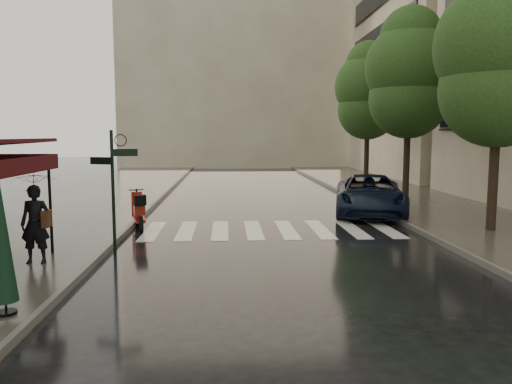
{
  "coord_description": "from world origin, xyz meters",
  "views": [
    {
      "loc": [
        1.61,
        -9.45,
        2.98
      ],
      "look_at": [
        2.43,
        4.32,
        1.4
      ],
      "focal_mm": 35.0,
      "sensor_mm": 36.0,
      "label": 1
    }
  ],
  "objects": [
    {
      "name": "ground",
      "position": [
        0.0,
        0.0,
        0.0
      ],
      "size": [
        120.0,
        120.0,
        0.0
      ],
      "primitive_type": "plane",
      "color": "black",
      "rests_on": "ground"
    },
    {
      "name": "backdrop_building",
      "position": [
        3.0,
        38.0,
        10.0
      ],
      "size": [
        22.0,
        6.0,
        20.0
      ],
      "primitive_type": "cube",
      "color": "gray",
      "rests_on": "ground"
    },
    {
      "name": "sidewalk_near",
      "position": [
        -4.5,
        12.0,
        0.06
      ],
      "size": [
        6.0,
        60.0,
        0.12
      ],
      "primitive_type": "cube",
      "color": "#38332D",
      "rests_on": "ground"
    },
    {
      "name": "tree_far",
      "position": [
        9.7,
        19.0,
        5.46
      ],
      "size": [
        3.8,
        3.8,
        8.16
      ],
      "color": "black",
      "rests_on": "sidewalk_far"
    },
    {
      "name": "tree_mid",
      "position": [
        9.5,
        12.0,
        5.59
      ],
      "size": [
        3.8,
        3.8,
        8.34
      ],
      "color": "black",
      "rests_on": "sidewalk_far"
    },
    {
      "name": "crosswalk",
      "position": [
        2.98,
        6.0,
        0.01
      ],
      "size": [
        7.85,
        3.2,
        0.01
      ],
      "color": "silver",
      "rests_on": "ground"
    },
    {
      "name": "haussmann_far",
      "position": [
        16.5,
        26.0,
        9.25
      ],
      "size": [
        8.0,
        16.0,
        18.5
      ],
      "primitive_type": "cube",
      "color": "gray",
      "rests_on": "ground"
    },
    {
      "name": "signpost",
      "position": [
        -1.19,
        3.0,
        1.83
      ],
      "size": [
        1.17,
        0.29,
        3.1
      ],
      "color": "black",
      "rests_on": "ground"
    },
    {
      "name": "parked_car",
      "position": [
        7.0,
        8.94,
        0.74
      ],
      "size": [
        3.61,
        5.75,
        1.48
      ],
      "primitive_type": "imported",
      "rotation": [
        0.0,
        0.0,
        -0.23
      ],
      "color": "black",
      "rests_on": "ground"
    },
    {
      "name": "scooter",
      "position": [
        -1.18,
        6.34,
        0.56
      ],
      "size": [
        0.77,
        1.8,
        1.21
      ],
      "rotation": [
        0.0,
        0.0,
        0.27
      ],
      "color": "black",
      "rests_on": "ground"
    },
    {
      "name": "curb_near",
      "position": [
        -1.45,
        12.0,
        0.07
      ],
      "size": [
        0.12,
        60.0,
        0.16
      ],
      "primitive_type": "cube",
      "color": "#595651",
      "rests_on": "ground"
    },
    {
      "name": "parasol_front",
      "position": [
        -1.94,
        -1.5,
        1.34
      ],
      "size": [
        0.41,
        0.41,
        2.27
      ],
      "color": "black",
      "rests_on": "sidewalk_near"
    },
    {
      "name": "pedestrian_with_umbrella",
      "position": [
        -2.66,
        1.79,
        1.78
      ],
      "size": [
        1.05,
        1.07,
        2.51
      ],
      "rotation": [
        0.0,
        0.0,
        0.01
      ],
      "color": "black",
      "rests_on": "sidewalk_near"
    },
    {
      "name": "sidewalk_far",
      "position": [
        10.25,
        12.0,
        0.06
      ],
      "size": [
        5.5,
        60.0,
        0.12
      ],
      "primitive_type": "cube",
      "color": "#38332D",
      "rests_on": "ground"
    },
    {
      "name": "curb_far",
      "position": [
        7.45,
        12.0,
        0.07
      ],
      "size": [
        0.12,
        60.0,
        0.16
      ],
      "primitive_type": "cube",
      "color": "#595651",
      "rests_on": "ground"
    },
    {
      "name": "tree_near",
      "position": [
        9.6,
        5.0,
        5.32
      ],
      "size": [
        3.8,
        3.8,
        7.99
      ],
      "color": "black",
      "rests_on": "sidewalk_far"
    }
  ]
}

